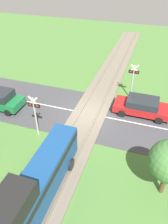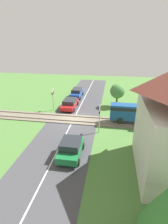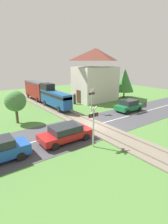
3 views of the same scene
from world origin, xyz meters
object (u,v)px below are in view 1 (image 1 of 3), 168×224
at_px(car_near_crossing, 142,106).
at_px(crossing_signal_west_approach, 133,77).
at_px(crossing_signal_east_approach, 35,111).
at_px(car_far_side, 0,99).

relative_size(car_near_crossing, crossing_signal_west_approach, 1.36).
bearing_deg(crossing_signal_west_approach, crossing_signal_east_approach, 51.99).
distance_m(car_near_crossing, car_far_side, 11.88).
bearing_deg(crossing_signal_east_approach, crossing_signal_west_approach, -128.01).
bearing_deg(crossing_signal_west_approach, car_near_crossing, 119.55).
relative_size(car_near_crossing, crossing_signal_east_approach, 1.36).
relative_size(car_far_side, crossing_signal_east_approach, 1.13).
distance_m(crossing_signal_west_approach, crossing_signal_east_approach, 9.14).
relative_size(car_near_crossing, car_far_side, 1.20).
bearing_deg(crossing_signal_east_approach, car_far_side, -24.86).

